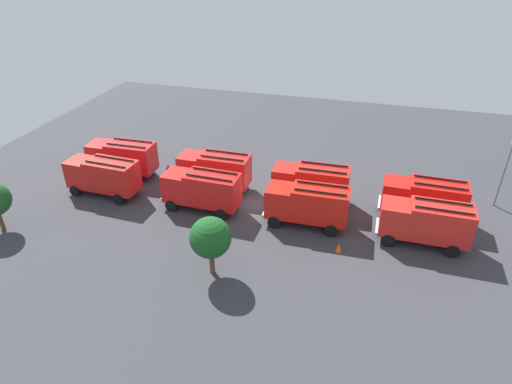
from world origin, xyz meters
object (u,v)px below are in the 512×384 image
object	(u,v)px
lamppost	(505,169)
fire_truck_6	(202,189)
fire_truck_0	(424,197)
tree_0	(210,238)
traffic_cone_0	(393,222)
fire_truck_7	(103,175)
firefighter_0	(227,170)
fire_truck_3	(122,156)
fire_truck_2	(215,169)
fire_truck_4	(426,221)
firefighter_1	(169,172)
traffic_cone_1	(339,247)
fire_truck_5	(308,203)
fire_truck_1	(311,182)

from	to	relation	value
lamppost	fire_truck_6	bearing A→B (deg)	17.04
fire_truck_0	lamppost	world-z (taller)	lamppost
tree_0	traffic_cone_0	distance (m)	16.79
fire_truck_7	tree_0	world-z (taller)	tree_0
traffic_cone_0	tree_0	bearing A→B (deg)	38.07
firefighter_0	traffic_cone_0	size ratio (longest dim) A/B	2.82
tree_0	fire_truck_3	bearing A→B (deg)	-40.09
fire_truck_7	traffic_cone_0	size ratio (longest dim) A/B	11.99
fire_truck_3	fire_truck_2	bearing A→B (deg)	178.25
fire_truck_6	traffic_cone_0	bearing A→B (deg)	-171.30
fire_truck_7	lamppost	bearing A→B (deg)	-164.52
fire_truck_4	fire_truck_6	size ratio (longest dim) A/B	0.99
fire_truck_2	fire_truck_7	world-z (taller)	same
fire_truck_2	firefighter_1	world-z (taller)	fire_truck_2
fire_truck_0	traffic_cone_1	xyz separation A→B (m)	(6.49, 6.81, -1.78)
firefighter_0	firefighter_1	size ratio (longest dim) A/B	0.97
fire_truck_3	fire_truck_6	distance (m)	11.26
fire_truck_2	fire_truck_6	xyz separation A→B (m)	(-0.24, 3.96, 0.00)
fire_truck_5	firefighter_1	world-z (taller)	fire_truck_5
fire_truck_2	fire_truck_7	size ratio (longest dim) A/B	0.99
fire_truck_4	fire_truck_6	distance (m)	19.25
fire_truck_2	firefighter_1	xyz separation A→B (m)	(5.15, -0.17, -1.15)
fire_truck_4	lamppost	bearing A→B (deg)	-129.60
fire_truck_3	fire_truck_4	xyz separation A→B (m)	(-29.75, 4.12, 0.00)
fire_truck_0	fire_truck_6	xyz separation A→B (m)	(19.30, 3.84, 0.00)
fire_truck_1	fire_truck_5	world-z (taller)	same
tree_0	lamppost	size ratio (longest dim) A/B	0.72
firefighter_0	tree_0	size ratio (longest dim) A/B	0.36
tree_0	traffic_cone_1	bearing A→B (deg)	-149.66
fire_truck_2	lamppost	world-z (taller)	lamppost
traffic_cone_0	traffic_cone_1	xyz separation A→B (m)	(4.19, 5.03, 0.07)
fire_truck_2	fire_truck_4	size ratio (longest dim) A/B	1.00
fire_truck_2	firefighter_0	size ratio (longest dim) A/B	4.19
fire_truck_6	fire_truck_7	distance (m)	10.14
fire_truck_7	tree_0	distance (m)	16.28
fire_truck_2	fire_truck_5	xyz separation A→B (m)	(-9.90, 3.88, 0.00)
fire_truck_6	tree_0	xyz separation A→B (m)	(-3.98, 8.13, 1.04)
firefighter_1	tree_0	xyz separation A→B (m)	(-9.37, 12.26, 2.20)
traffic_cone_1	tree_0	bearing A→B (deg)	30.34
fire_truck_0	traffic_cone_0	distance (m)	3.45
fire_truck_1	fire_truck_5	size ratio (longest dim) A/B	1.00
fire_truck_7	firefighter_0	bearing A→B (deg)	-145.50
fire_truck_3	fire_truck_6	size ratio (longest dim) A/B	1.00
fire_truck_1	traffic_cone_1	world-z (taller)	fire_truck_1
lamppost	tree_0	bearing A→B (deg)	36.10
fire_truck_3	traffic_cone_0	size ratio (longest dim) A/B	11.89
firefighter_0	firefighter_1	world-z (taller)	firefighter_1
fire_truck_6	traffic_cone_1	distance (m)	13.27
fire_truck_5	fire_truck_6	bearing A→B (deg)	-0.54
firefighter_0	tree_0	world-z (taller)	tree_0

